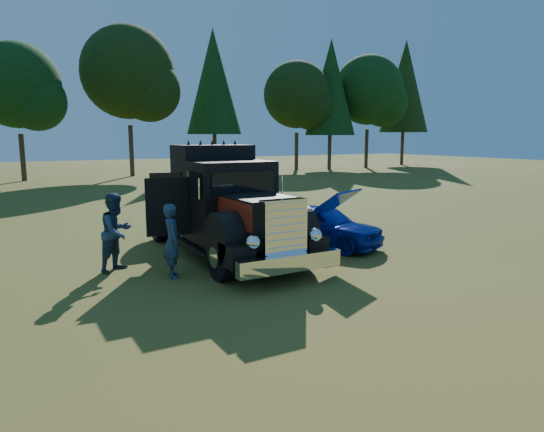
{
  "coord_description": "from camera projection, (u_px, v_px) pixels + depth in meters",
  "views": [
    {
      "loc": [
        -5.66,
        -10.48,
        3.23
      ],
      "look_at": [
        0.24,
        -0.05,
        1.26
      ],
      "focal_mm": 32.0,
      "sensor_mm": 36.0,
      "label": 1
    }
  ],
  "objects": [
    {
      "name": "hotrod_coupe",
      "position": [
        321.0,
        225.0,
        14.34
      ],
      "size": [
        2.91,
        4.23,
        1.89
      ],
      "color": "#0E07A6",
      "rests_on": "ground"
    },
    {
      "name": "spectator_near",
      "position": [
        172.0,
        241.0,
        11.15
      ],
      "size": [
        0.5,
        0.68,
        1.72
      ],
      "primitive_type": "imported",
      "rotation": [
        0.0,
        0.0,
        1.42
      ],
      "color": "#1A293D",
      "rests_on": "ground"
    },
    {
      "name": "spectator_far",
      "position": [
        117.0,
        232.0,
        11.7
      ],
      "size": [
        1.17,
        1.13,
        1.9
      ],
      "primitive_type": "imported",
      "rotation": [
        0.0,
        0.0,
        0.63
      ],
      "color": "navy",
      "rests_on": "ground"
    },
    {
      "name": "diamond_t_truck",
      "position": [
        226.0,
        210.0,
        13.1
      ],
      "size": [
        3.37,
        7.16,
        3.0
      ],
      "color": "black",
      "rests_on": "ground"
    },
    {
      "name": "treeline",
      "position": [
        60.0,
        72.0,
        33.99
      ],
      "size": [
        72.1,
        24.04,
        13.84
      ],
      "color": "#2D2116",
      "rests_on": "ground"
    },
    {
      "name": "ground",
      "position": [
        263.0,
        265.0,
        12.28
      ],
      "size": [
        120.0,
        120.0,
        0.0
      ],
      "primitive_type": "plane",
      "color": "#344D16",
      "rests_on": "ground"
    }
  ]
}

